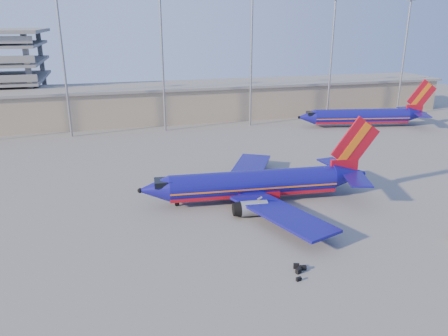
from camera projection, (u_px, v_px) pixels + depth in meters
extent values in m
plane|color=slate|center=(254.00, 209.00, 57.23)|extent=(220.00, 220.00, 0.00)
cube|color=gray|center=(217.00, 101.00, 111.43)|extent=(120.00, 15.00, 8.00)
cube|color=slate|center=(217.00, 84.00, 110.08)|extent=(122.00, 16.00, 0.60)
cylinder|color=gray|center=(64.00, 69.00, 88.45)|extent=(0.44, 0.44, 28.00)
cylinder|color=gray|center=(163.00, 67.00, 93.49)|extent=(0.44, 0.44, 28.00)
cylinder|color=gray|center=(251.00, 64.00, 98.52)|extent=(0.44, 0.44, 28.00)
cylinder|color=gray|center=(331.00, 62.00, 103.55)|extent=(0.44, 0.44, 28.00)
cylinder|color=gray|center=(403.00, 60.00, 108.58)|extent=(0.44, 0.44, 28.00)
cylinder|color=navy|center=(253.00, 183.00, 59.05)|extent=(22.86, 5.41, 3.49)
cube|color=#A80D1B|center=(253.00, 189.00, 59.33)|extent=(22.80, 4.75, 1.23)
cube|color=orange|center=(253.00, 185.00, 59.12)|extent=(22.86, 5.45, 0.21)
cone|color=navy|center=(154.00, 190.00, 56.75)|extent=(4.25, 3.82, 3.49)
cube|color=black|center=(163.00, 183.00, 56.67)|extent=(2.47, 2.64, 0.75)
cone|color=navy|center=(348.00, 175.00, 61.32)|extent=(5.19, 3.90, 3.49)
cube|color=#A80D1B|center=(344.00, 166.00, 60.78)|extent=(3.99, 0.86, 2.08)
cube|color=#A80D1B|center=(355.00, 143.00, 59.95)|extent=(6.93, 0.89, 7.53)
cube|color=orange|center=(354.00, 143.00, 59.92)|extent=(4.62, 0.79, 5.90)
cube|color=navy|center=(336.00, 164.00, 64.08)|extent=(3.56, 6.34, 0.21)
cube|color=navy|center=(357.00, 179.00, 58.10)|extent=(4.46, 6.60, 0.21)
cube|color=navy|center=(249.00, 169.00, 67.29)|extent=(11.20, 15.08, 0.33)
cube|color=navy|center=(282.00, 213.00, 51.83)|extent=(9.24, 15.36, 0.33)
cube|color=#A80D1B|center=(256.00, 192.00, 59.54)|extent=(5.95, 4.15, 0.94)
cylinder|color=gray|center=(237.00, 181.00, 63.89)|extent=(3.55, 2.26, 1.98)
cylinder|color=gray|center=(254.00, 208.00, 54.75)|extent=(3.55, 2.26, 1.98)
cylinder|color=gray|center=(177.00, 202.00, 57.90)|extent=(0.24, 0.24, 1.04)
cylinder|color=black|center=(177.00, 204.00, 57.97)|extent=(0.62, 0.29, 0.60)
cylinder|color=black|center=(258.00, 191.00, 62.26)|extent=(0.83, 0.58, 0.79)
cylinder|color=black|center=(268.00, 204.00, 57.70)|extent=(0.83, 0.58, 0.79)
cylinder|color=navy|center=(361.00, 116.00, 100.73)|extent=(22.06, 7.46, 3.36)
cube|color=#A80D1B|center=(361.00, 120.00, 101.00)|extent=(21.94, 6.84, 1.18)
cube|color=orange|center=(361.00, 117.00, 100.80)|extent=(22.06, 7.50, 0.20)
cone|color=navy|center=(307.00, 117.00, 99.79)|extent=(4.39, 4.03, 3.36)
cube|color=black|center=(312.00, 113.00, 99.60)|extent=(2.59, 2.74, 0.73)
cone|color=navy|center=(417.00, 114.00, 101.59)|extent=(5.28, 4.20, 3.36)
cube|color=#A80D1B|center=(414.00, 109.00, 101.14)|extent=(3.84, 1.22, 2.00)
cube|color=#A80D1B|center=(422.00, 95.00, 100.21)|extent=(6.61, 1.56, 7.25)
cube|color=orange|center=(421.00, 95.00, 100.20)|extent=(4.43, 1.22, 5.69)
cube|color=navy|center=(409.00, 109.00, 104.32)|extent=(2.83, 5.86, 0.20)
cube|color=navy|center=(422.00, 115.00, 98.48)|extent=(4.78, 6.42, 0.20)
cylinder|color=black|center=(360.00, 125.00, 101.38)|extent=(0.75, 0.75, 0.82)
cube|color=black|center=(299.00, 279.00, 41.33)|extent=(0.57, 0.37, 0.36)
cube|color=black|center=(303.00, 268.00, 43.12)|extent=(0.65, 0.44, 0.46)
cube|color=black|center=(300.00, 269.00, 42.97)|extent=(0.61, 0.54, 0.45)
cube|color=black|center=(298.00, 271.00, 42.54)|extent=(0.62, 0.54, 0.50)
cube|color=black|center=(296.00, 266.00, 43.35)|extent=(0.64, 0.44, 0.54)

